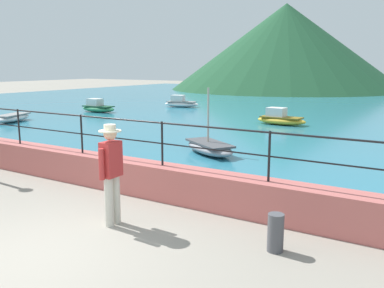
{
  "coord_description": "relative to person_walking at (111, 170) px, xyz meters",
  "views": [
    {
      "loc": [
        4.9,
        -3.54,
        2.71
      ],
      "look_at": [
        0.4,
        3.7,
        1.1
      ],
      "focal_mm": 39.02,
      "sensor_mm": 36.0,
      "label": 1
    }
  ],
  "objects": [
    {
      "name": "ground_plane",
      "position": [
        -0.14,
        -1.54,
        -0.98
      ],
      "size": [
        120.0,
        120.0,
        0.0
      ],
      "primitive_type": "plane",
      "color": "gray"
    },
    {
      "name": "promenade_wall",
      "position": [
        -0.14,
        1.66,
        -0.63
      ],
      "size": [
        20.0,
        0.56,
        0.7
      ],
      "primitive_type": "cube",
      "color": "#BC605B",
      "rests_on": "ground"
    },
    {
      "name": "railing",
      "position": [
        -0.14,
        1.66,
        0.36
      ],
      "size": [
        18.44,
        0.04,
        0.9
      ],
      "color": "black",
      "rests_on": "promenade_wall"
    },
    {
      "name": "lake_water",
      "position": [
        -0.14,
        24.3,
        -0.95
      ],
      "size": [
        64.0,
        44.32,
        0.06
      ],
      "primitive_type": "cube",
      "color": "teal",
      "rests_on": "ground"
    },
    {
      "name": "hill_main",
      "position": [
        -11.71,
        41.3,
        3.77
      ],
      "size": [
        25.7,
        25.7,
        9.5
      ],
      "primitive_type": "cone",
      "color": "#1E4C2D",
      "rests_on": "ground"
    },
    {
      "name": "person_walking",
      "position": [
        0.0,
        0.0,
        0.0
      ],
      "size": [
        0.38,
        0.57,
        1.75
      ],
      "color": "beige",
      "rests_on": "ground"
    },
    {
      "name": "bollard",
      "position": [
        2.76,
        0.48,
        -0.69
      ],
      "size": [
        0.24,
        0.24,
        0.58
      ],
      "primitive_type": "cylinder",
      "color": "#4C4C51",
      "rests_on": "ground"
    },
    {
      "name": "boat_1",
      "position": [
        -13.02,
        7.24,
        -0.72
      ],
      "size": [
        1.63,
        2.47,
        0.36
      ],
      "color": "white",
      "rests_on": "lake_water"
    },
    {
      "name": "boat_2",
      "position": [
        -1.77,
        13.06,
        -0.65
      ],
      "size": [
        2.35,
        1.04,
        0.76
      ],
      "color": "gold",
      "rests_on": "lake_water"
    },
    {
      "name": "boat_4",
      "position": [
        -12.6,
        12.5,
        -0.65
      ],
      "size": [
        2.31,
        0.94,
        0.76
      ],
      "color": "#338C59",
      "rests_on": "lake_water"
    },
    {
      "name": "boat_6",
      "position": [
        -1.35,
        5.76,
        -0.72
      ],
      "size": [
        2.42,
        1.99,
        2.0
      ],
      "color": "gray",
      "rests_on": "lake_water"
    },
    {
      "name": "boat_7",
      "position": [
        -10.16,
        17.55,
        -0.65
      ],
      "size": [
        2.44,
        1.4,
        0.76
      ],
      "color": "white",
      "rests_on": "lake_water"
    }
  ]
}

